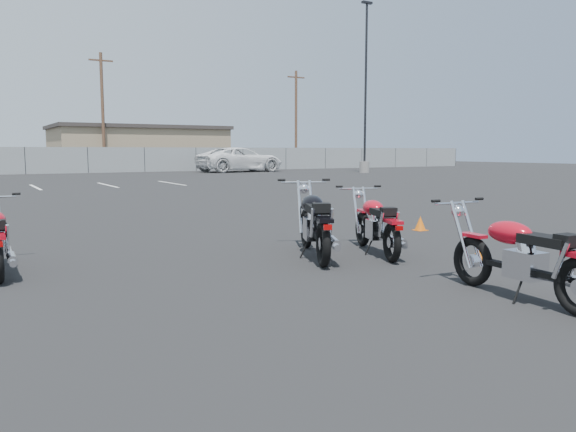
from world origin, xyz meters
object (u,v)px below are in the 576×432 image
motorcycle_second_black (315,223)px  motorcycle_rear_red (523,257)px  motorcycle_third_red (377,224)px  white_van (240,152)px

motorcycle_second_black → motorcycle_rear_red: size_ratio=1.08×
motorcycle_second_black → motorcycle_rear_red: bearing=-79.8°
motorcycle_second_black → motorcycle_third_red: motorcycle_second_black is taller
motorcycle_third_red → white_van: bearing=68.1°
motorcycle_third_red → motorcycle_second_black: bearing=164.2°
motorcycle_third_red → white_van: 33.67m
motorcycle_second_black → motorcycle_third_red: bearing=-15.8°
motorcycle_third_red → white_van: white_van is taller
motorcycle_third_red → motorcycle_rear_red: 2.87m
motorcycle_second_black → motorcycle_rear_red: motorcycle_second_black is taller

